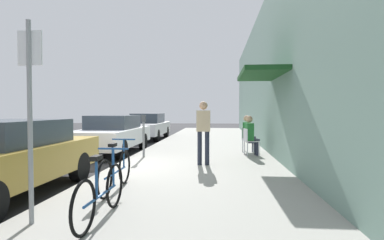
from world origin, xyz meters
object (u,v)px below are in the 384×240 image
Objects in this scene: seated_patron_0 at (251,134)px; cafe_chair_0 at (249,140)px; parked_car_2 at (148,126)px; street_sign at (30,105)px; seated_patron_1 at (248,132)px; parked_car_0 at (4,157)px; pedestrian_standing at (203,128)px; bicycle_0 at (116,171)px; parking_meter at (144,133)px; bicycle_1 at (101,193)px; parked_car_1 at (113,134)px; cafe_chair_1 at (247,137)px.

cafe_chair_0 is at bearing -169.75° from seated_patron_0.
cafe_chair_0 is (4.89, -6.37, -0.11)m from parked_car_2.
seated_patron_1 is (3.45, 7.23, -0.82)m from street_sign.
parked_car_0 is 2.59× the size of pedestrian_standing.
parking_meter is at bearing 96.90° from bicycle_0.
seated_patron_1 is (2.61, 7.01, 0.34)m from bicycle_1.
parked_car_1 is (0.00, 5.68, -0.00)m from parked_car_0.
street_sign is at bearing -107.58° from bicycle_0.
pedestrian_standing is at bearing -67.12° from parked_car_2.
parking_meter is at bearing -168.67° from cafe_chair_0.
bicycle_0 is 6.26m from cafe_chair_1.
pedestrian_standing reaches higher than cafe_chair_0.
cafe_chair_1 is (0.00, 0.94, 0.00)m from cafe_chair_0.
parked_car_2 is 11.19m from bicycle_0.
bicycle_1 is at bearing -81.72° from parking_meter.
parked_car_2 is at bearing 96.75° from street_sign.
bicycle_0 is 1.97× the size of cafe_chair_1.
parked_car_2 is at bearing 90.00° from parked_car_1.
pedestrian_standing is at bearing -38.45° from parked_car_1.
parked_car_2 reaches higher than cafe_chair_1.
street_sign is at bearing -83.25° from parked_car_2.
parked_car_1 is 5.02m from seated_patron_0.
street_sign is at bearing -115.08° from cafe_chair_1.
bicycle_0 is 3.16m from pedestrian_standing.
parking_meter is at bearing -44.94° from parked_car_1.
street_sign reaches higher than parking_meter.
cafe_chair_0 and cafe_chair_1 have the same top height.
cafe_chair_1 is 0.20m from seated_patron_1.
parking_meter is at bearing 147.74° from pedestrian_standing.
bicycle_0 is at bearing -83.10° from parking_meter.
street_sign is at bearing -115.50° from seated_patron_1.
pedestrian_standing is at bearing -116.25° from cafe_chair_1.
seated_patron_0 is 0.96m from cafe_chair_1.
cafe_chair_0 is 0.94m from cafe_chair_1.
cafe_chair_0 is (3.39, 6.30, -1.02)m from street_sign.
parked_car_1 is 2.20m from parking_meter.
bicycle_0 is 1.00× the size of bicycle_1.
seated_patron_0 is (0.06, 0.01, 0.19)m from cafe_chair_0.
parked_car_2 is 2.59× the size of pedestrian_standing.
cafe_chair_0 is (3.34, 0.67, -0.26)m from parking_meter.
cafe_chair_1 is (4.89, -5.43, -0.11)m from parked_car_2.
parked_car_2 is 5.06× the size of cafe_chair_1.
parked_car_2 is at bearing 132.26° from seated_patron_1.
parked_car_0 is 1.00× the size of parked_car_1.
street_sign reaches higher than pedestrian_standing.
parking_meter is 4.01m from bicycle_0.
seated_patron_0 and seated_patron_1 have the same top height.
parked_car_1 is 5.06× the size of cafe_chair_0.
bicycle_0 is at bearing 72.42° from street_sign.
parking_meter is 3.72m from cafe_chair_1.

